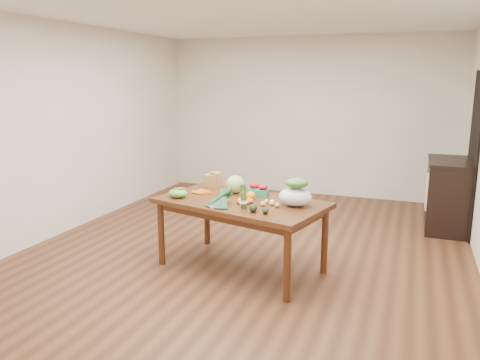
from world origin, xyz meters
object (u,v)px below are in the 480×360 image
at_px(cabbage, 235,184).
at_px(mandarin_cluster, 245,199).
at_px(kale_bunch, 218,199).
at_px(salad_bag, 295,193).
at_px(cabinet, 447,195).
at_px(dining_table, 241,235).
at_px(paper_bag, 212,179).
at_px(asparagus_bundle, 243,196).

xyz_separation_m(cabbage, mandarin_cluster, (0.25, -0.37, -0.06)).
distance_m(kale_bunch, salad_bag, 0.76).
height_order(cabinet, kale_bunch, cabinet).
distance_m(mandarin_cluster, kale_bunch, 0.29).
height_order(dining_table, cabinet, cabinet).
bearing_deg(cabinet, dining_table, -132.96).
height_order(dining_table, paper_bag, paper_bag).
bearing_deg(asparagus_bundle, cabbage, 132.30).
xyz_separation_m(paper_bag, salad_bag, (1.12, -0.51, 0.04)).
height_order(cabbage, kale_bunch, cabbage).
bearing_deg(cabinet, paper_bag, -146.40).
distance_m(paper_bag, cabbage, 0.43).
bearing_deg(kale_bunch, mandarin_cluster, 61.38).
height_order(dining_table, asparagus_bundle, asparagus_bundle).
height_order(cabinet, paper_bag, cabinet).
distance_m(cabbage, mandarin_cluster, 0.45).
distance_m(cabbage, kale_bunch, 0.58).
xyz_separation_m(dining_table, mandarin_cluster, (0.07, -0.09, 0.41)).
bearing_deg(cabbage, dining_table, -58.52).
relative_size(cabinet, kale_bunch, 2.55).
bearing_deg(cabbage, asparagus_bundle, -61.92).
bearing_deg(paper_bag, cabinet, 33.60).
height_order(mandarin_cluster, kale_bunch, kale_bunch).
height_order(paper_bag, asparagus_bundle, asparagus_bundle).
bearing_deg(cabbage, salad_bag, -21.43).
relative_size(paper_bag, asparagus_bundle, 0.96).
height_order(cabbage, salad_bag, salad_bag).
distance_m(paper_bag, kale_bunch, 0.90).
bearing_deg(kale_bunch, salad_bag, 36.39).
bearing_deg(mandarin_cluster, cabinet, 49.08).
relative_size(cabbage, asparagus_bundle, 0.80).
relative_size(mandarin_cluster, salad_bag, 0.54).
relative_size(cabbage, kale_bunch, 0.50).
xyz_separation_m(cabinet, asparagus_bundle, (-1.97, -2.55, 0.40)).
distance_m(cabbage, salad_bag, 0.81).
relative_size(cabbage, salad_bag, 0.60).
bearing_deg(salad_bag, asparagus_bundle, -148.03).
bearing_deg(asparagus_bundle, kale_bunch, -163.83).
distance_m(cabinet, asparagus_bundle, 3.25).
bearing_deg(cabinet, kale_bunch, -131.08).
bearing_deg(salad_bag, cabinet, 56.11).
bearing_deg(paper_bag, kale_bunch, -62.26).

